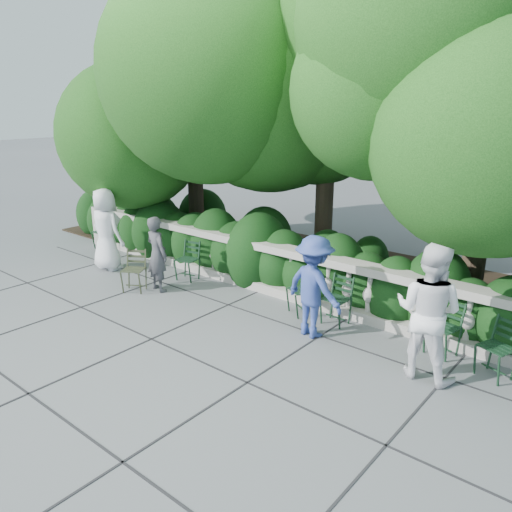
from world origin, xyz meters
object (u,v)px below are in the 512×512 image
Objects in this scene: chair_a at (99,250)px; person_businessman at (106,230)px; chair_e at (434,357)px; person_woman_grey at (157,254)px; chair_weathered at (132,294)px; person_casual_man at (428,312)px; chair_d at (330,326)px; person_older_blue at (314,287)px; chair_f at (485,380)px; chair_b at (184,282)px; chair_c at (293,315)px.

person_businessman is at bearing -22.43° from chair_a.
person_woman_grey reaches higher than chair_e.
person_casual_man reaches higher than chair_weathered.
chair_e is 5.36m from person_woman_grey.
person_older_blue is (-0.06, -0.45, 0.82)m from chair_d.
person_older_blue reaches higher than chair_f.
chair_f is 2.72m from person_older_blue.
person_casual_man reaches higher than chair_b.
person_older_blue reaches higher than chair_weathered.
person_casual_man reaches higher than person_woman_grey.
person_businessman reaches higher than chair_e.
person_casual_man is 1.85m from person_older_blue.
chair_d is 0.51× the size of person_older_blue.
chair_a is 1.85m from person_businessman.
chair_b is (3.38, -0.21, 0.00)m from chair_a.
chair_b is 2.74m from chair_c.
chair_weathered is 0.56× the size of person_woman_grey.
chair_b is at bearing -4.02° from person_casual_man.
chair_c is 0.75m from chair_d.
person_casual_man reaches higher than chair_d.
chair_b is at bearing -159.87° from chair_f.
person_businessman is at bearing 128.24° from chair_weathered.
person_older_blue reaches higher than chair_e.
person_older_blue is at bearing -96.75° from chair_d.
person_businessman is 1.10× the size of person_older_blue.
chair_d is at bearing -87.01° from person_older_blue.
chair_e is (2.48, 0.08, 0.00)m from chair_c.
chair_a is at bearing 165.24° from chair_b.
chair_a is 3.54m from person_woman_grey.
person_casual_man is at bearing 17.34° from chair_c.
chair_e is at bearing 30.70° from chair_c.
person_businessman is 1.21× the size of person_woman_grey.
chair_weathered is at bearing 158.44° from person_businessman.
chair_f is (0.77, -0.17, 0.00)m from chair_e.
person_casual_man is at bearing 179.57° from person_businessman.
chair_weathered is (-3.77, -1.20, 0.00)m from chair_d.
chair_b is 1.00× the size of chair_c.
chair_c is at bearing -10.82° from person_casual_man.
chair_d is 1.00× the size of chair_f.
chair_e is at bearing -9.48° from chair_b.
chair_b is at bearing 5.08° from person_older_blue.
chair_c is 2.95m from person_woman_grey.
person_woman_grey is (-6.02, -0.63, 0.75)m from chair_f.
chair_c is at bearing -21.60° from person_older_blue.
chair_f is 0.51× the size of person_older_blue.
chair_c is 0.51× the size of person_older_blue.
person_businessman is at bearing -144.30° from chair_c.
person_woman_grey is at bearing 30.49° from chair_weathered.
chair_f is at bearing -21.15° from chair_weathered.
chair_e is 2.05m from person_older_blue.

